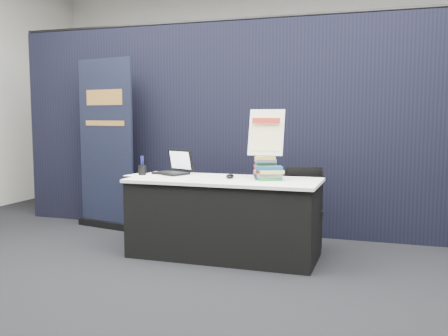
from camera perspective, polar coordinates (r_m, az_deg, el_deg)
floor at (r=4.37m, az=-2.29°, el=-11.90°), size 8.00×8.00×0.00m
wall_back at (r=8.04m, az=7.81°, el=8.84°), size 8.00×0.02×3.50m
drape_partition at (r=5.69m, az=3.33°, el=4.55°), size 6.00×0.08×2.40m
display_table at (r=4.78m, az=0.01°, el=-5.68°), size 1.80×0.75×0.75m
laptop at (r=5.12m, az=-5.91°, el=-0.02°), size 0.39×0.38×0.25m
mouse at (r=4.75m, az=0.69°, el=-0.95°), size 0.09×0.13×0.04m
brochure_left at (r=5.02m, az=-9.19°, el=-0.85°), size 0.36×0.29×0.00m
brochure_mid at (r=4.81m, az=-8.42°, el=-1.13°), size 0.37×0.35×0.00m
brochure_right at (r=4.68m, az=-5.51°, el=-1.30°), size 0.28×0.21×0.00m
pen_cup at (r=5.04m, az=-9.33°, el=-0.27°), size 0.09×0.09×0.10m
book_stack_tall at (r=4.70m, az=4.72°, el=0.05°), size 0.23×0.20×0.22m
book_stack_short at (r=4.62m, az=5.21°, el=-0.58°), size 0.27×0.24×0.13m
info_sign at (r=4.71m, az=4.85°, el=4.02°), size 0.33×0.16×0.45m
pullup_banner at (r=6.08m, az=-13.33°, el=1.57°), size 0.85×0.27×2.01m
stacking_chair at (r=5.02m, az=8.86°, el=-4.22°), size 0.47×0.49×0.83m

